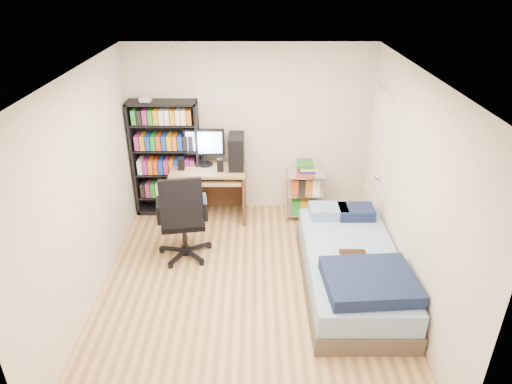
{
  "coord_description": "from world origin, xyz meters",
  "views": [
    {
      "loc": [
        0.08,
        -4.35,
        3.46
      ],
      "look_at": [
        0.08,
        0.4,
        1.05
      ],
      "focal_mm": 32.0,
      "sensor_mm": 36.0,
      "label": 1
    }
  ],
  "objects_px": {
    "computer_desk": "(216,171)",
    "media_shelf": "(167,158)",
    "office_chair": "(184,232)",
    "bed": "(352,269)"
  },
  "relations": [
    {
      "from": "computer_desk",
      "to": "media_shelf",
      "type": "bearing_deg",
      "value": 169.68
    },
    {
      "from": "office_chair",
      "to": "bed",
      "type": "distance_m",
      "value": 2.14
    },
    {
      "from": "computer_desk",
      "to": "bed",
      "type": "bearing_deg",
      "value": -45.94
    },
    {
      "from": "bed",
      "to": "media_shelf",
      "type": "bearing_deg",
      "value": 142.19
    },
    {
      "from": "office_chair",
      "to": "bed",
      "type": "bearing_deg",
      "value": -26.73
    },
    {
      "from": "office_chair",
      "to": "bed",
      "type": "relative_size",
      "value": 0.55
    },
    {
      "from": "computer_desk",
      "to": "office_chair",
      "type": "distance_m",
      "value": 1.2
    },
    {
      "from": "computer_desk",
      "to": "office_chair",
      "type": "relative_size",
      "value": 1.13
    },
    {
      "from": "computer_desk",
      "to": "office_chair",
      "type": "height_order",
      "value": "computer_desk"
    },
    {
      "from": "media_shelf",
      "to": "bed",
      "type": "xyz_separation_m",
      "value": [
        2.42,
        -1.88,
        -0.62
      ]
    }
  ]
}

